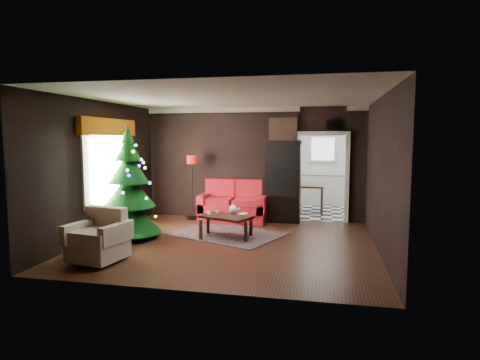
% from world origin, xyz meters
% --- Properties ---
extents(floor, '(5.50, 5.50, 0.00)m').
position_xyz_m(floor, '(0.00, 0.00, 0.00)').
color(floor, black).
rests_on(floor, ground).
extents(ceiling, '(5.50, 5.50, 0.00)m').
position_xyz_m(ceiling, '(0.00, 0.00, 2.80)').
color(ceiling, white).
rests_on(ceiling, ground).
extents(wall_back, '(5.50, 0.00, 5.50)m').
position_xyz_m(wall_back, '(0.00, 2.50, 1.40)').
color(wall_back, black).
rests_on(wall_back, ground).
extents(wall_front, '(5.50, 0.00, 5.50)m').
position_xyz_m(wall_front, '(0.00, -2.50, 1.40)').
color(wall_front, black).
rests_on(wall_front, ground).
extents(wall_left, '(0.00, 5.50, 5.50)m').
position_xyz_m(wall_left, '(-2.75, 0.00, 1.40)').
color(wall_left, black).
rests_on(wall_left, ground).
extents(wall_right, '(0.00, 5.50, 5.50)m').
position_xyz_m(wall_right, '(2.75, 0.00, 1.40)').
color(wall_right, black).
rests_on(wall_right, ground).
extents(doorway, '(1.10, 0.10, 2.10)m').
position_xyz_m(doorway, '(1.70, 2.50, 1.05)').
color(doorway, silver).
rests_on(doorway, ground).
extents(left_window, '(0.05, 1.60, 1.40)m').
position_xyz_m(left_window, '(-2.71, 0.20, 1.45)').
color(left_window, white).
rests_on(left_window, wall_left).
extents(valance, '(0.12, 2.10, 0.35)m').
position_xyz_m(valance, '(-2.63, 0.20, 2.27)').
color(valance, '#9A4909').
rests_on(valance, wall_left).
extents(kitchen_floor, '(3.00, 3.00, 0.00)m').
position_xyz_m(kitchen_floor, '(1.70, 4.00, 0.00)').
color(kitchen_floor, white).
rests_on(kitchen_floor, ground).
extents(kitchen_window, '(0.70, 0.06, 0.70)m').
position_xyz_m(kitchen_window, '(1.70, 5.45, 1.70)').
color(kitchen_window, white).
rests_on(kitchen_window, ground).
extents(rug, '(2.66, 2.33, 0.01)m').
position_xyz_m(rug, '(-0.24, 0.74, 0.01)').
color(rug, '#372E34').
rests_on(rug, ground).
extents(loveseat, '(1.70, 0.90, 1.00)m').
position_xyz_m(loveseat, '(-0.40, 2.05, 0.50)').
color(loveseat, maroon).
rests_on(loveseat, ground).
extents(curio_cabinet, '(0.90, 0.45, 1.90)m').
position_xyz_m(curio_cabinet, '(0.75, 2.27, 0.95)').
color(curio_cabinet, black).
rests_on(curio_cabinet, ground).
extents(floor_lamp, '(0.32, 0.32, 1.57)m').
position_xyz_m(floor_lamp, '(-1.45, 2.00, 0.83)').
color(floor_lamp, black).
rests_on(floor_lamp, ground).
extents(christmas_tree, '(1.62, 1.62, 2.39)m').
position_xyz_m(christmas_tree, '(-2.11, 0.01, 1.05)').
color(christmas_tree, '#0F3A14').
rests_on(christmas_tree, ground).
extents(armchair, '(0.93, 0.93, 0.82)m').
position_xyz_m(armchair, '(-1.88, -1.58, 0.46)').
color(armchair, gray).
rests_on(armchair, ground).
extents(coffee_table, '(1.16, 0.93, 0.45)m').
position_xyz_m(coffee_table, '(-0.18, 0.41, 0.24)').
color(coffee_table, black).
rests_on(coffee_table, rug).
extents(teapot, '(0.27, 0.27, 0.19)m').
position_xyz_m(teapot, '(-0.10, 0.65, 0.56)').
color(teapot, white).
rests_on(teapot, coffee_table).
extents(cup_a, '(0.06, 0.06, 0.05)m').
position_xyz_m(cup_a, '(-0.43, 0.65, 0.49)').
color(cup_a, beige).
rests_on(cup_a, coffee_table).
extents(cup_b, '(0.08, 0.08, 0.06)m').
position_xyz_m(cup_b, '(-0.57, 0.49, 0.50)').
color(cup_b, white).
rests_on(cup_b, coffee_table).
extents(book, '(0.15, 0.04, 0.20)m').
position_xyz_m(book, '(0.05, 0.65, 0.56)').
color(book, tan).
rests_on(book, coffee_table).
extents(wall_clock, '(0.32, 0.32, 0.06)m').
position_xyz_m(wall_clock, '(1.95, 2.45, 2.38)').
color(wall_clock, white).
rests_on(wall_clock, wall_back).
extents(painting, '(0.62, 0.05, 0.52)m').
position_xyz_m(painting, '(0.75, 2.46, 2.25)').
color(painting, '#BC7A51').
rests_on(painting, wall_back).
extents(kitchen_counter, '(1.80, 0.60, 0.90)m').
position_xyz_m(kitchen_counter, '(1.70, 5.20, 0.45)').
color(kitchen_counter, white).
rests_on(kitchen_counter, ground).
extents(kitchen_table, '(0.70, 0.70, 0.75)m').
position_xyz_m(kitchen_table, '(1.40, 3.70, 0.38)').
color(kitchen_table, brown).
rests_on(kitchen_table, ground).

